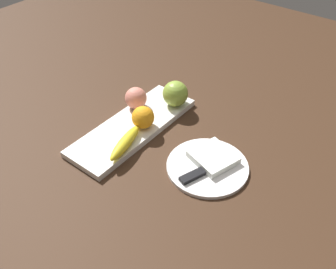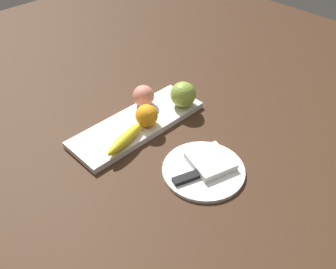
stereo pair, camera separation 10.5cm
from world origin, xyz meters
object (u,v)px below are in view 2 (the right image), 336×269
Objects in this scene: peach at (144,96)px; orange_near_apple at (147,116)px; folded_napkin at (210,161)px; dinner_plate at (203,170)px; knife at (194,175)px; apple at (183,94)px; banana at (125,139)px; fruit_tray at (137,124)px.

orange_near_apple is at bearing -126.45° from peach.
folded_napkin is (0.02, -0.24, -0.03)m from orange_near_apple.
knife is (-0.04, -0.00, 0.01)m from dinner_plate.
apple reaches higher than orange_near_apple.
banana is 0.25m from folded_napkin.
apple is 0.15m from orange_near_apple.
fruit_tray is 1.95× the size of dinner_plate.
fruit_tray is 2.48× the size of knife.
apple is 1.18× the size of peach.
knife is at bearing -177.40° from dinner_plate.
banana is 1.42× the size of folded_napkin.
apple is 0.13m from peach.
peach is 0.39× the size of knife.
orange_near_apple is 0.61× the size of folded_napkin.
dinner_plate is (-0.01, -0.24, -0.05)m from orange_near_apple.
apple reaches higher than peach.
knife reaches higher than fruit_tray.
banana is 0.19m from peach.
dinner_plate is at bearing 22.00° from knife.
fruit_tray is at bearing 90.00° from dinner_plate.
dinner_plate is (-0.07, -0.32, -0.05)m from peach.
peach is at bearing 77.19° from dinner_plate.
orange_near_apple is at bearing 177.59° from apple.
knife is (-0.07, -0.00, -0.01)m from folded_napkin.
apple is (0.16, -0.04, 0.05)m from fruit_tray.
apple is 0.31m from knife.
banana is 0.23m from knife.
dinner_plate is (-0.00, -0.27, -0.00)m from fruit_tray.
banana is 0.24m from dinner_plate.
fruit_tray is 0.18m from apple.
fruit_tray is 6.43× the size of orange_near_apple.
peach is 0.33m from folded_napkin.
folded_napkin is at bearing -119.98° from apple.
knife is (-0.11, -0.33, -0.04)m from peach.
folded_napkin is at bearing 0.00° from dinner_plate.
peach is at bearing 135.09° from apple.
folded_napkin is (0.03, -0.27, 0.01)m from fruit_tray.
fruit_tray is 5.31× the size of apple.
peach is at bearing 53.55° from orange_near_apple.
peach is at bearing 90.30° from knife.
peach is (0.16, 0.10, 0.02)m from banana.
peach reaches higher than knife.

